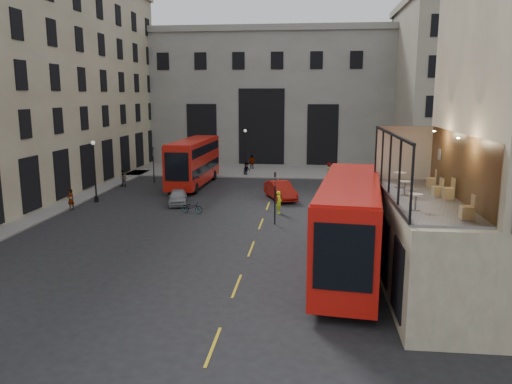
# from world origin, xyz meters

# --- Properties ---
(ground) EXTENTS (140.00, 140.00, 0.00)m
(ground) POSITION_xyz_m (0.00, 0.00, 0.00)
(ground) COLOR black
(ground) RESTS_ON ground
(host_building_main) EXTENTS (7.26, 11.40, 15.10)m
(host_building_main) POSITION_xyz_m (9.95, 0.00, 7.79)
(host_building_main) COLOR #C6B894
(host_building_main) RESTS_ON ground
(host_frontage) EXTENTS (3.00, 11.00, 4.50)m
(host_frontage) POSITION_xyz_m (6.50, 0.00, 2.25)
(host_frontage) COLOR #C6B894
(host_frontage) RESTS_ON ground
(cafe_floor) EXTENTS (3.00, 10.00, 0.10)m
(cafe_floor) POSITION_xyz_m (6.50, 0.00, 4.55)
(cafe_floor) COLOR slate
(cafe_floor) RESTS_ON host_frontage
(gateway) EXTENTS (35.00, 10.60, 18.00)m
(gateway) POSITION_xyz_m (-5.00, 47.99, 9.39)
(gateway) COLOR gray
(gateway) RESTS_ON ground
(building_right) EXTENTS (16.60, 18.60, 20.00)m
(building_right) POSITION_xyz_m (20.00, 39.97, 10.39)
(building_right) COLOR #A09581
(building_right) RESTS_ON ground
(pavement_far) EXTENTS (40.00, 12.00, 0.12)m
(pavement_far) POSITION_xyz_m (-6.00, 38.00, 0.06)
(pavement_far) COLOR slate
(pavement_far) RESTS_ON ground
(pavement_left) EXTENTS (8.00, 48.00, 0.12)m
(pavement_left) POSITION_xyz_m (-22.00, 12.00, 0.06)
(pavement_left) COLOR slate
(pavement_left) RESTS_ON ground
(traffic_light_near) EXTENTS (0.16, 0.20, 3.80)m
(traffic_light_near) POSITION_xyz_m (-1.00, 12.00, 2.42)
(traffic_light_near) COLOR black
(traffic_light_near) RESTS_ON ground
(traffic_light_far) EXTENTS (0.16, 0.20, 3.80)m
(traffic_light_far) POSITION_xyz_m (-15.00, 28.00, 2.42)
(traffic_light_far) COLOR black
(traffic_light_far) RESTS_ON ground
(street_lamp_a) EXTENTS (0.36, 0.36, 5.33)m
(street_lamp_a) POSITION_xyz_m (-17.00, 18.00, 2.39)
(street_lamp_a) COLOR black
(street_lamp_a) RESTS_ON ground
(street_lamp_b) EXTENTS (0.36, 0.36, 5.33)m
(street_lamp_b) POSITION_xyz_m (-6.00, 34.00, 2.39)
(street_lamp_b) COLOR black
(street_lamp_b) RESTS_ON ground
(bus_near) EXTENTS (4.24, 12.70, 4.97)m
(bus_near) POSITION_xyz_m (3.50, 2.21, 2.79)
(bus_near) COLOR red
(bus_near) RESTS_ON ground
(bus_far) EXTENTS (3.04, 11.93, 4.73)m
(bus_far) POSITION_xyz_m (-10.32, 26.61, 2.66)
(bus_far) COLOR red
(bus_far) RESTS_ON ground
(car_a) EXTENTS (2.31, 4.00, 1.28)m
(car_a) POSITION_xyz_m (-9.67, 17.74, 0.64)
(car_a) COLOR gray
(car_a) RESTS_ON ground
(car_b) EXTENTS (3.42, 5.19, 1.62)m
(car_b) POSITION_xyz_m (-1.13, 20.82, 0.81)
(car_b) COLOR #981109
(car_b) RESTS_ON ground
(car_c) EXTENTS (4.39, 6.06, 1.63)m
(car_c) POSITION_xyz_m (-10.98, 25.14, 0.82)
(car_c) COLOR black
(car_c) RESTS_ON ground
(bicycle) EXTENTS (1.84, 0.93, 0.92)m
(bicycle) POSITION_xyz_m (-7.75, 14.82, 0.46)
(bicycle) COLOR gray
(bicycle) RESTS_ON ground
(cyclist) EXTENTS (0.43, 0.65, 1.78)m
(cyclist) POSITION_xyz_m (-0.91, 15.47, 0.89)
(cyclist) COLOR #D7FF1A
(cyclist) RESTS_ON ground
(pedestrian_a) EXTENTS (0.91, 0.76, 1.68)m
(pedestrian_a) POSITION_xyz_m (-17.29, 25.27, 0.84)
(pedestrian_a) COLOR gray
(pedestrian_a) RESTS_ON ground
(pedestrian_b) EXTENTS (1.08, 1.15, 1.56)m
(pedestrian_b) POSITION_xyz_m (-5.78, 33.56, 0.78)
(pedestrian_b) COLOR gray
(pedestrian_b) RESTS_ON ground
(pedestrian_c) EXTENTS (1.14, 0.68, 1.82)m
(pedestrian_c) POSITION_xyz_m (-5.75, 38.52, 0.91)
(pedestrian_c) COLOR gray
(pedestrian_c) RESTS_ON ground
(pedestrian_d) EXTENTS (0.63, 0.87, 1.66)m
(pedestrian_d) POSITION_xyz_m (3.57, 33.70, 0.83)
(pedestrian_d) COLOR gray
(pedestrian_d) RESTS_ON ground
(pedestrian_e) EXTENTS (0.61, 0.73, 1.71)m
(pedestrian_e) POSITION_xyz_m (-17.72, 14.80, 0.85)
(pedestrian_e) COLOR gray
(pedestrian_e) RESTS_ON ground
(cafe_table_near) EXTENTS (0.53, 0.53, 0.66)m
(cafe_table_near) POSITION_xyz_m (5.66, -2.65, 5.04)
(cafe_table_near) COLOR silver
(cafe_table_near) RESTS_ON cafe_floor
(cafe_table_mid) EXTENTS (0.54, 0.54, 0.67)m
(cafe_table_mid) POSITION_xyz_m (5.77, 0.38, 5.05)
(cafe_table_mid) COLOR beige
(cafe_table_mid) RESTS_ON cafe_floor
(cafe_table_far) EXTENTS (0.61, 0.61, 0.77)m
(cafe_table_far) POSITION_xyz_m (5.89, 2.41, 5.11)
(cafe_table_far) COLOR beige
(cafe_table_far) RESTS_ON cafe_floor
(cafe_chair_a) EXTENTS (0.46, 0.46, 0.93)m
(cafe_chair_a) POSITION_xyz_m (7.28, -3.95, 4.88)
(cafe_chair_a) COLOR tan
(cafe_chair_a) RESTS_ON cafe_floor
(cafe_chair_b) EXTENTS (0.48, 0.48, 0.84)m
(cafe_chair_b) POSITION_xyz_m (7.25, 0.38, 4.86)
(cafe_chair_b) COLOR tan
(cafe_chair_b) RESTS_ON cafe_floor
(cafe_chair_c) EXTENTS (0.48, 0.48, 0.94)m
(cafe_chair_c) POSITION_xyz_m (7.57, -0.17, 4.88)
(cafe_chair_c) COLOR #D5B87B
(cafe_chair_c) RESTS_ON cafe_floor
(cafe_chair_d) EXTENTS (0.50, 0.50, 0.89)m
(cafe_chair_d) POSITION_xyz_m (7.50, 2.68, 4.87)
(cafe_chair_d) COLOR tan
(cafe_chair_d) RESTS_ON cafe_floor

